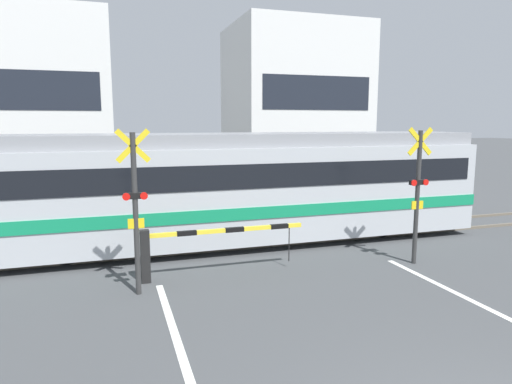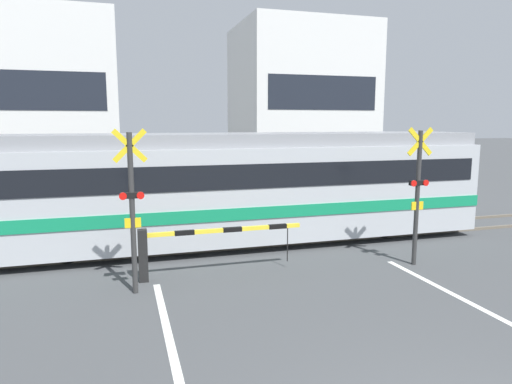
{
  "view_description": "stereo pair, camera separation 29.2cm",
  "coord_description": "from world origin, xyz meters",
  "px_view_note": "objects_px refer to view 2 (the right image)",
  "views": [
    {
      "loc": [
        -3.81,
        -2.97,
        3.49
      ],
      "look_at": [
        0.0,
        8.79,
        1.6
      ],
      "focal_mm": 32.0,
      "sensor_mm": 36.0,
      "label": 1
    },
    {
      "loc": [
        -3.53,
        -3.05,
        3.49
      ],
      "look_at": [
        0.0,
        8.79,
        1.6
      ],
      "focal_mm": 32.0,
      "sensor_mm": 36.0,
      "label": 2
    }
  ],
  "objects_px": {
    "crossing_barrier_near": "(185,243)",
    "pedestrian": "(229,186)",
    "crossing_signal_left": "(132,204)",
    "crossing_barrier_far": "(283,195)",
    "commuter_train": "(235,185)",
    "crossing_signal_right": "(418,190)"
  },
  "relations": [
    {
      "from": "crossing_barrier_far",
      "to": "pedestrian",
      "type": "bearing_deg",
      "value": 121.08
    },
    {
      "from": "crossing_barrier_near",
      "to": "crossing_signal_left",
      "type": "relative_size",
      "value": 1.12
    },
    {
      "from": "crossing_signal_left",
      "to": "pedestrian",
      "type": "relative_size",
      "value": 2.16
    },
    {
      "from": "commuter_train",
      "to": "crossing_signal_left",
      "type": "distance_m",
      "value": 4.41
    },
    {
      "from": "crossing_barrier_far",
      "to": "crossing_signal_right",
      "type": "bearing_deg",
      "value": -79.96
    },
    {
      "from": "crossing_barrier_near",
      "to": "commuter_train",
      "type": "bearing_deg",
      "value": 55.39
    },
    {
      "from": "crossing_barrier_near",
      "to": "pedestrian",
      "type": "xyz_separation_m",
      "value": [
        2.95,
        8.18,
        0.08
      ]
    },
    {
      "from": "commuter_train",
      "to": "pedestrian",
      "type": "xyz_separation_m",
      "value": [
        1.14,
        5.56,
        -0.82
      ]
    },
    {
      "from": "crossing_barrier_near",
      "to": "pedestrian",
      "type": "bearing_deg",
      "value": 70.16
    },
    {
      "from": "commuter_train",
      "to": "crossing_barrier_far",
      "type": "height_order",
      "value": "commuter_train"
    },
    {
      "from": "commuter_train",
      "to": "crossing_barrier_near",
      "type": "relative_size",
      "value": 3.85
    },
    {
      "from": "commuter_train",
      "to": "pedestrian",
      "type": "distance_m",
      "value": 5.73
    },
    {
      "from": "crossing_barrier_near",
      "to": "crossing_barrier_far",
      "type": "bearing_deg",
      "value": 52.29
    },
    {
      "from": "crossing_barrier_far",
      "to": "crossing_signal_right",
      "type": "distance_m",
      "value": 6.57
    },
    {
      "from": "crossing_signal_left",
      "to": "commuter_train",
      "type": "bearing_deg",
      "value": 48.15
    },
    {
      "from": "crossing_barrier_near",
      "to": "pedestrian",
      "type": "height_order",
      "value": "pedestrian"
    },
    {
      "from": "commuter_train",
      "to": "crossing_signal_left",
      "type": "xyz_separation_m",
      "value": [
        -2.94,
        -3.28,
        0.16
      ]
    },
    {
      "from": "crossing_signal_left",
      "to": "crossing_barrier_near",
      "type": "bearing_deg",
      "value": 30.33
    },
    {
      "from": "crossing_signal_left",
      "to": "crossing_barrier_far",
      "type": "bearing_deg",
      "value": 48.98
    },
    {
      "from": "crossing_signal_left",
      "to": "crossing_signal_right",
      "type": "distance_m",
      "value": 6.69
    },
    {
      "from": "pedestrian",
      "to": "crossing_barrier_far",
      "type": "bearing_deg",
      "value": -58.92
    },
    {
      "from": "commuter_train",
      "to": "crossing_signal_right",
      "type": "xyz_separation_m",
      "value": [
        3.75,
        -3.28,
        0.16
      ]
    }
  ]
}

